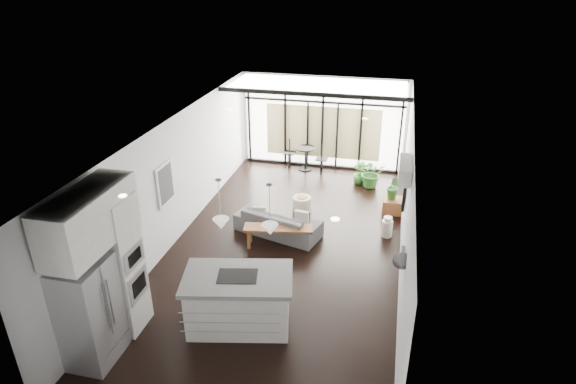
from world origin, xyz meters
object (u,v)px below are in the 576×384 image
at_px(console_bench, 278,237).
at_px(tv, 404,187).
at_px(sofa, 278,218).
at_px(fridge, 89,312).
at_px(milk_can, 387,227).
at_px(island, 239,300).
at_px(pouf, 302,204).

bearing_deg(console_bench, tv, 9.74).
height_order(sofa, tv, tv).
relative_size(fridge, tv, 1.62).
bearing_deg(milk_can, island, -123.08).
xyz_separation_m(island, sofa, (-0.12, 3.20, -0.11)).
height_order(island, milk_can, island).
height_order(fridge, pouf, fridge).
height_order(island, console_bench, island).
xyz_separation_m(sofa, milk_can, (2.49, 0.44, -0.15)).
distance_m(fridge, console_bench, 4.45).
xyz_separation_m(island, tv, (2.66, 3.59, 0.80)).
xyz_separation_m(fridge, tv, (4.64, 4.85, 0.41)).
xyz_separation_m(console_bench, milk_can, (2.34, 1.00, 0.00)).
relative_size(console_bench, pouf, 3.22).
xyz_separation_m(sofa, pouf, (0.32, 1.24, -0.21)).
bearing_deg(pouf, console_bench, -95.25).
height_order(milk_can, tv, tv).
distance_m(island, pouf, 4.46).
relative_size(island, console_bench, 1.21).
relative_size(fridge, pouf, 3.77).
bearing_deg(milk_can, pouf, 159.80).
bearing_deg(island, tv, 41.42).
bearing_deg(island, pouf, 75.37).
bearing_deg(tv, pouf, 160.73).
bearing_deg(tv, fridge, -133.73).
bearing_deg(fridge, sofa, 67.34).
distance_m(fridge, sofa, 4.86).
relative_size(sofa, tv, 1.83).
bearing_deg(sofa, island, 107.91).
bearing_deg(pouf, fridge, -110.91).
distance_m(island, sofa, 3.21).
bearing_deg(milk_can, sofa, -169.92).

